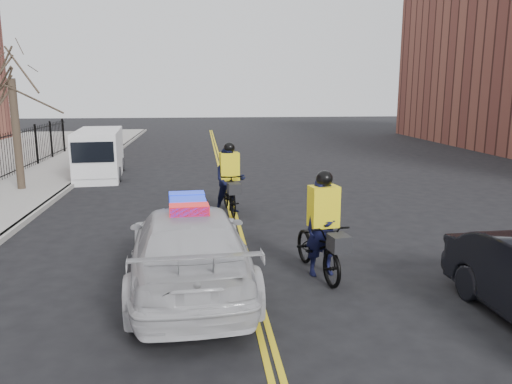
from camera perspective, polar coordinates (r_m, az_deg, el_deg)
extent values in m
plane|color=black|center=(9.83, -0.40, -10.90)|extent=(120.00, 120.00, 0.00)
cube|color=yellow|center=(17.46, -3.37, -0.80)|extent=(0.10, 60.00, 0.01)
cube|color=yellow|center=(17.47, -2.84, -0.79)|extent=(0.10, 60.00, 0.01)
cube|color=#9A9891|center=(18.62, -26.82, -1.05)|extent=(3.00, 60.00, 0.15)
cube|color=#9A9891|center=(18.14, -22.39, -0.97)|extent=(0.20, 60.00, 0.15)
cylinder|color=#35271F|center=(20.23, -25.68, 5.93)|extent=(0.28, 0.28, 4.00)
imported|color=silver|center=(9.66, -7.65, -6.35)|extent=(2.60, 5.64, 1.60)
cube|color=#0C26CC|center=(9.43, -7.79, -1.26)|extent=(0.76, 1.51, 0.16)
cube|color=white|center=(22.87, -17.47, 4.22)|extent=(2.22, 4.93, 2.04)
cube|color=white|center=(20.84, -17.97, 3.02)|extent=(1.79, 0.87, 1.06)
cube|color=black|center=(20.42, -18.17, 4.35)|extent=(1.60, 0.24, 0.80)
cylinder|color=black|center=(21.68, -19.92, 1.78)|extent=(0.28, 0.64, 0.62)
cylinder|color=black|center=(21.50, -15.47, 1.98)|extent=(0.28, 0.64, 0.62)
cylinder|color=black|center=(24.45, -19.02, 2.90)|extent=(0.28, 0.64, 0.62)
cylinder|color=black|center=(24.30, -15.08, 3.08)|extent=(0.28, 0.64, 0.62)
imported|color=black|center=(10.42, 7.60, -6.25)|extent=(1.12, 2.32, 1.17)
imported|color=black|center=(10.30, 7.66, -4.03)|extent=(0.80, 0.59, 2.00)
cube|color=yellow|center=(10.19, 7.73, -1.65)|extent=(0.63, 0.48, 0.84)
sphere|color=black|center=(10.07, 7.82, 1.52)|extent=(0.34, 0.34, 0.34)
cube|color=black|center=(9.64, 9.47, -5.76)|extent=(0.43, 0.47, 0.31)
imported|color=black|center=(15.42, -3.02, 0.00)|extent=(0.85, 2.23, 1.31)
imported|color=black|center=(15.36, -3.04, 1.30)|extent=(1.06, 0.87, 2.02)
cube|color=yellow|center=(15.28, -3.05, 2.94)|extent=(0.61, 0.45, 0.85)
sphere|color=black|center=(15.20, -3.08, 5.09)|extent=(0.34, 0.34, 0.34)
cube|color=black|center=(14.61, -2.52, 0.39)|extent=(0.41, 0.46, 0.31)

